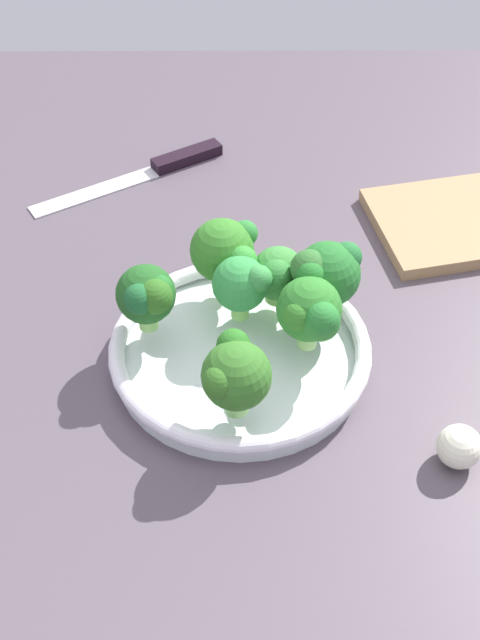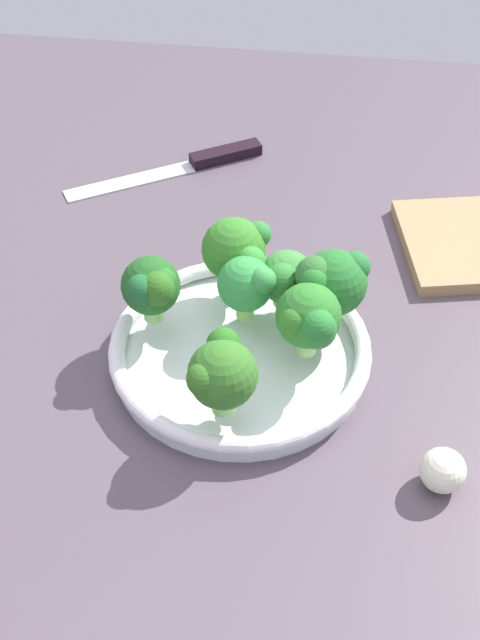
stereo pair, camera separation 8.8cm
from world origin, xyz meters
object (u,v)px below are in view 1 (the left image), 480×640
object	(u,v)px
bowl	(240,352)
broccoli_floret_0	(235,374)
broccoli_floret_3	(224,248)
broccoli_floret_6	(311,313)
garlic_bulb	(459,447)
knife	(155,169)
broccoli_floret_2	(242,281)
broccoli_floret_4	(147,295)
broccoli_floret_5	(325,273)
cutting_board	(475,219)
broccoli_floret_1	(277,274)

from	to	relation	value
bowl	broccoli_floret_0	bearing A→B (deg)	-93.46
broccoli_floret_3	broccoli_floret_6	size ratio (longest dim) A/B	1.01
garlic_bulb	knife	bearing A→B (deg)	123.51
bowl	knife	xyz separation A→B (cm)	(-10.83, 33.83, -1.01)
broccoli_floret_2	broccoli_floret_4	bearing A→B (deg)	-166.66
broccoli_floret_2	bowl	bearing A→B (deg)	-93.03
broccoli_floret_5	broccoli_floret_0	bearing A→B (deg)	-124.60
cutting_board	knife	bearing A→B (deg)	164.10
broccoli_floret_5	cutting_board	bearing A→B (deg)	42.48
cutting_board	garlic_bulb	size ratio (longest dim) A/B	5.78
cutting_board	bowl	bearing A→B (deg)	-141.59
broccoli_floret_3	cutting_board	world-z (taller)	broccoli_floret_3
bowl	knife	distance (cm)	35.54
cutting_board	broccoli_floret_1	bearing A→B (deg)	-146.20
bowl	garlic_bulb	world-z (taller)	garlic_bulb
broccoli_floret_6	garlic_bulb	world-z (taller)	broccoli_floret_6
cutting_board	broccoli_floret_3	bearing A→B (deg)	-155.48
broccoli_floret_0	broccoli_floret_6	bearing A→B (deg)	46.62
bowl	broccoli_floret_1	size ratio (longest dim) A/B	3.98
broccoli_floret_1	broccoli_floret_4	bearing A→B (deg)	-161.55
broccoli_floret_1	broccoli_floret_6	size ratio (longest dim) A/B	0.83
broccoli_floret_3	knife	size ratio (longest dim) A/B	0.34
broccoli_floret_3	knife	bearing A→B (deg)	110.30
bowl	broccoli_floret_2	world-z (taller)	broccoli_floret_2
knife	garlic_bulb	bearing A→B (deg)	-56.49
broccoli_floret_0	broccoli_floret_2	size ratio (longest dim) A/B	1.10
broccoli_floret_6	garlic_bulb	distance (cm)	18.45
broccoli_floret_3	broccoli_floret_4	bearing A→B (deg)	-136.50
broccoli_floret_3	broccoli_floret_4	xyz separation A→B (cm)	(-7.49, -7.11, -0.10)
broccoli_floret_1	broccoli_floret_2	size ratio (longest dim) A/B	0.92
broccoli_floret_4	knife	xyz separation A→B (cm)	(-1.74, 32.07, -7.21)
knife	broccoli_floret_1	bearing A→B (deg)	-62.19
bowl	broccoli_floret_6	world-z (taller)	broccoli_floret_6
broccoli_floret_1	garlic_bulb	xyz separation A→B (cm)	(16.11, -18.70, -4.56)
bowl	broccoli_floret_1	distance (cm)	8.79
broccoli_floret_1	broccoli_floret_6	bearing A→B (deg)	-67.30
broccoli_floret_4	cutting_board	xyz separation A→B (cm)	(37.62, 20.85, -6.97)
broccoli_floret_5	cutting_board	world-z (taller)	broccoli_floret_5
broccoli_floret_1	broccoli_floret_2	distance (cm)	4.27
broccoli_floret_6	cutting_board	size ratio (longest dim) A/B	0.33
bowl	cutting_board	xyz separation A→B (cm)	(28.53, 22.62, -0.76)
broccoli_floret_3	bowl	bearing A→B (deg)	-79.77
broccoli_floret_2	broccoli_floret_5	xyz separation A→B (cm)	(8.35, 0.37, 0.74)
broccoli_floret_0	broccoli_floret_3	distance (cm)	17.76
broccoli_floret_1	garlic_bulb	bearing A→B (deg)	-49.24
broccoli_floret_2	broccoli_floret_3	distance (cm)	5.23
broccoli_floret_6	knife	size ratio (longest dim) A/B	0.33
broccoli_floret_4	cutting_board	distance (cm)	43.57
bowl	broccoli_floret_4	bearing A→B (deg)	169.01
broccoli_floret_3	broccoli_floret_0	bearing A→B (deg)	-86.56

